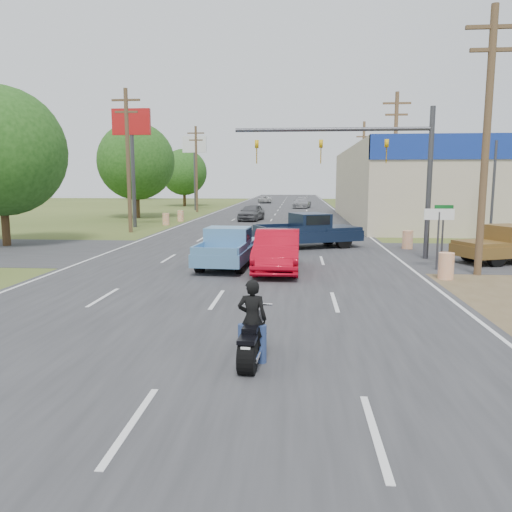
# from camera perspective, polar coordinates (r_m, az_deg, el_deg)

# --- Properties ---
(ground) EXTENTS (200.00, 200.00, 0.00)m
(ground) POSITION_cam_1_polar(r_m,az_deg,el_deg) (8.12, -14.03, -18.26)
(ground) COLOR #3B4B1E
(ground) RESTS_ON ground
(main_road) EXTENTS (15.00, 180.00, 0.02)m
(main_road) POSITION_cam_1_polar(r_m,az_deg,el_deg) (47.05, 1.76, 4.12)
(main_road) COLOR #2D2D30
(main_road) RESTS_ON ground
(cross_road) EXTENTS (120.00, 10.00, 0.02)m
(cross_road) POSITION_cam_1_polar(r_m,az_deg,el_deg) (25.22, -0.87, 0.28)
(cross_road) COLOR #2D2D30
(cross_road) RESTS_ON ground
(utility_pole_1) EXTENTS (2.00, 0.28, 10.00)m
(utility_pole_1) POSITION_cam_1_polar(r_m,az_deg,el_deg) (21.13, 24.85, 12.35)
(utility_pole_1) COLOR #4C3823
(utility_pole_1) RESTS_ON ground
(utility_pole_2) EXTENTS (2.00, 0.28, 10.00)m
(utility_pole_2) POSITION_cam_1_polar(r_m,az_deg,el_deg) (38.53, 15.57, 10.74)
(utility_pole_2) COLOR #4C3823
(utility_pole_2) RESTS_ON ground
(utility_pole_3) EXTENTS (2.00, 0.28, 10.00)m
(utility_pole_3) POSITION_cam_1_polar(r_m,az_deg,el_deg) (56.31, 12.13, 10.06)
(utility_pole_3) COLOR #4C3823
(utility_pole_3) RESTS_ON ground
(utility_pole_5) EXTENTS (2.00, 0.28, 10.00)m
(utility_pole_5) POSITION_cam_1_polar(r_m,az_deg,el_deg) (36.87, -14.43, 10.89)
(utility_pole_5) COLOR #4C3823
(utility_pole_5) RESTS_ON ground
(utility_pole_6) EXTENTS (2.00, 0.28, 10.00)m
(utility_pole_6) POSITION_cam_1_polar(r_m,az_deg,el_deg) (60.07, -6.83, 10.08)
(utility_pole_6) COLOR #4C3823
(utility_pole_6) RESTS_ON ground
(tree_0) EXTENTS (7.14, 7.14, 8.84)m
(tree_0) POSITION_cam_1_polar(r_m,az_deg,el_deg) (31.52, -27.21, 10.58)
(tree_0) COLOR #422D19
(tree_0) RESTS_ON ground
(tree_1) EXTENTS (7.56, 7.56, 9.36)m
(tree_1) POSITION_cam_1_polar(r_m,az_deg,el_deg) (51.42, -13.55, 10.47)
(tree_1) COLOR #422D19
(tree_1) RESTS_ON ground
(tree_2) EXTENTS (6.72, 6.72, 8.32)m
(tree_2) POSITION_cam_1_polar(r_m,az_deg,el_deg) (74.73, -8.24, 9.46)
(tree_2) COLOR #422D19
(tree_2) RESTS_ON ground
(tree_5) EXTENTS (7.98, 7.98, 9.88)m
(tree_5) POSITION_cam_1_polar(r_m,az_deg,el_deg) (105.53, 20.15, 9.24)
(tree_5) COLOR #422D19
(tree_5) RESTS_ON ground
(tree_6) EXTENTS (8.82, 8.82, 10.92)m
(tree_6) POSITION_cam_1_polar(r_m,az_deg,el_deg) (106.92, -13.12, 9.85)
(tree_6) COLOR #422D19
(tree_6) RESTS_ON ground
(barrel_0) EXTENTS (0.56, 0.56, 1.00)m
(barrel_0) POSITION_cam_1_polar(r_m,az_deg,el_deg) (19.89, 20.90, -1.08)
(barrel_0) COLOR orange
(barrel_0) RESTS_ON ground
(barrel_1) EXTENTS (0.56, 0.56, 1.00)m
(barrel_1) POSITION_cam_1_polar(r_m,az_deg,el_deg) (28.16, 16.93, 1.78)
(barrel_1) COLOR orange
(barrel_1) RESTS_ON ground
(barrel_2) EXTENTS (0.56, 0.56, 1.00)m
(barrel_2) POSITION_cam_1_polar(r_m,az_deg,el_deg) (42.40, -10.26, 4.16)
(barrel_2) COLOR orange
(barrel_2) RESTS_ON ground
(barrel_3) EXTENTS (0.56, 0.56, 1.00)m
(barrel_3) POSITION_cam_1_polar(r_m,az_deg,el_deg) (46.19, -8.62, 4.55)
(barrel_3) COLOR orange
(barrel_3) RESTS_ON ground
(pole_sign_left_near) EXTENTS (3.00, 0.35, 9.20)m
(pole_sign_left_near) POSITION_cam_1_polar(r_m,az_deg,el_deg) (41.10, -14.01, 13.23)
(pole_sign_left_near) COLOR #3F3F44
(pole_sign_left_near) RESTS_ON ground
(pole_sign_left_far) EXTENTS (3.00, 0.35, 9.20)m
(pole_sign_left_far) POSITION_cam_1_polar(r_m,az_deg,el_deg) (64.26, -7.03, 11.63)
(pole_sign_left_far) COLOR #3F3F44
(pole_sign_left_far) RESTS_ON ground
(lane_sign) EXTENTS (1.20, 0.08, 2.52)m
(lane_sign) POSITION_cam_1_polar(r_m,az_deg,el_deg) (21.69, 20.15, 3.45)
(lane_sign) COLOR #3F3F44
(lane_sign) RESTS_ON ground
(street_name_sign) EXTENTS (0.80, 0.08, 2.61)m
(street_name_sign) POSITION_cam_1_polar(r_m,az_deg,el_deg) (23.32, 20.57, 3.02)
(street_name_sign) COLOR #3F3F44
(street_name_sign) RESTS_ON ground
(signal_mast) EXTENTS (9.12, 0.40, 7.00)m
(signal_mast) POSITION_cam_1_polar(r_m,az_deg,el_deg) (24.11, 13.04, 11.11)
(signal_mast) COLOR #3F3F44
(signal_mast) RESTS_ON ground
(red_convertible) EXTENTS (1.79, 5.06, 1.67)m
(red_convertible) POSITION_cam_1_polar(r_m,az_deg,el_deg) (20.21, 2.44, 0.58)
(red_convertible) COLOR #B7081B
(red_convertible) RESTS_ON ground
(motorcycle) EXTENTS (0.65, 2.11, 1.07)m
(motorcycle) POSITION_cam_1_polar(r_m,az_deg,el_deg) (10.08, -0.48, -9.69)
(motorcycle) COLOR black
(motorcycle) RESTS_ON ground
(rider) EXTENTS (0.61, 0.42, 1.62)m
(rider) POSITION_cam_1_polar(r_m,az_deg,el_deg) (10.02, -0.44, -7.78)
(rider) COLOR black
(rider) RESTS_ON ground
(blue_pickup) EXTENTS (2.32, 5.23, 1.69)m
(blue_pickup) POSITION_cam_1_polar(r_m,az_deg,el_deg) (21.41, -3.18, 1.08)
(blue_pickup) COLOR black
(blue_pickup) RESTS_ON ground
(navy_pickup) EXTENTS (6.14, 4.34, 1.90)m
(navy_pickup) POSITION_cam_1_polar(r_m,az_deg,el_deg) (27.54, 6.21, 2.92)
(navy_pickup) COLOR black
(navy_pickup) RESTS_ON ground
(brown_pickup) EXTENTS (5.45, 3.74, 1.69)m
(brown_pickup) POSITION_cam_1_polar(r_m,az_deg,el_deg) (25.07, 26.90, 1.25)
(brown_pickup) COLOR black
(brown_pickup) RESTS_ON ground
(distant_car_grey) EXTENTS (2.51, 4.74, 1.54)m
(distant_car_grey) POSITION_cam_1_polar(r_m,az_deg,el_deg) (46.45, -0.52, 5.00)
(distant_car_grey) COLOR #505155
(distant_car_grey) RESTS_ON ground
(distant_car_silver) EXTENTS (2.85, 5.47, 1.52)m
(distant_car_silver) POSITION_cam_1_polar(r_m,az_deg,el_deg) (69.05, 5.27, 6.11)
(distant_car_silver) COLOR #A1A1A5
(distant_car_silver) RESTS_ON ground
(distant_car_white) EXTENTS (2.61, 4.57, 1.20)m
(distant_car_white) POSITION_cam_1_polar(r_m,az_deg,el_deg) (84.50, 1.00, 6.47)
(distant_car_white) COLOR #BDBDBD
(distant_car_white) RESTS_ON ground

